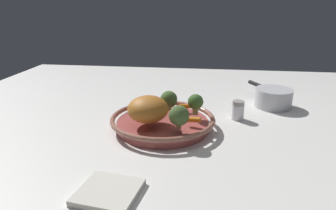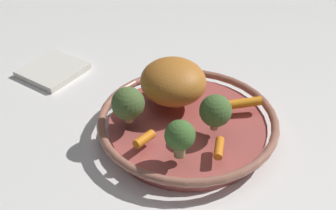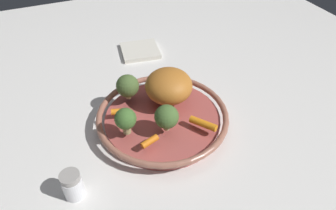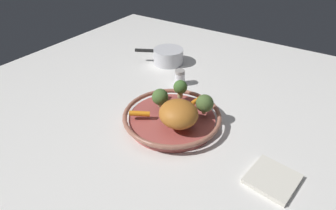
{
  "view_description": "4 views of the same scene",
  "coord_description": "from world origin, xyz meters",
  "px_view_note": "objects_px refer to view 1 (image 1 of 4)",
  "views": [
    {
      "loc": [
        0.14,
        -0.9,
        0.4
      ],
      "look_at": [
        0.02,
        0.01,
        0.08
      ],
      "focal_mm": 32.72,
      "sensor_mm": 36.0,
      "label": 1
    },
    {
      "loc": [
        0.59,
        0.25,
        0.54
      ],
      "look_at": [
        0.03,
        -0.03,
        0.08
      ],
      "focal_mm": 46.76,
      "sensor_mm": 36.0,
      "label": 2
    },
    {
      "loc": [
        0.21,
        0.52,
        0.56
      ],
      "look_at": [
        -0.02,
        -0.0,
        0.06
      ],
      "focal_mm": 32.36,
      "sensor_mm": 36.0,
      "label": 3
    },
    {
      "loc": [
        -0.66,
        -0.42,
        0.61
      ],
      "look_at": [
        0.0,
        0.02,
        0.07
      ],
      "focal_mm": 30.5,
      "sensor_mm": 36.0,
      "label": 4
    }
  ],
  "objects_px": {
    "baby_carrot_left": "(193,120)",
    "broccoli_floret_small": "(179,116)",
    "salt_shaker": "(238,110)",
    "dish_towel": "(109,192)",
    "broccoli_floret_large": "(169,99)",
    "roast_chicken_piece": "(148,109)",
    "broccoli_floret_edge": "(195,102)",
    "serving_bowl": "(163,122)",
    "baby_carrot_right": "(146,104)",
    "baby_carrot_back": "(185,106)",
    "saucepan": "(273,98)"
  },
  "relations": [
    {
      "from": "baby_carrot_left",
      "to": "broccoli_floret_large",
      "type": "height_order",
      "value": "broccoli_floret_large"
    },
    {
      "from": "serving_bowl",
      "to": "broccoli_floret_large",
      "type": "relative_size",
      "value": 4.96
    },
    {
      "from": "serving_bowl",
      "to": "baby_carrot_right",
      "type": "xyz_separation_m",
      "value": [
        -0.07,
        0.08,
        0.03
      ]
    },
    {
      "from": "broccoli_floret_large",
      "to": "salt_shaker",
      "type": "distance_m",
      "value": 0.25
    },
    {
      "from": "broccoli_floret_edge",
      "to": "saucepan",
      "type": "bearing_deg",
      "value": 40.05
    },
    {
      "from": "broccoli_floret_large",
      "to": "saucepan",
      "type": "xyz_separation_m",
      "value": [
        0.38,
        0.22,
        -0.05
      ]
    },
    {
      "from": "baby_carrot_back",
      "to": "broccoli_floret_edge",
      "type": "xyz_separation_m",
      "value": [
        0.04,
        -0.06,
        0.03
      ]
    },
    {
      "from": "baby_carrot_back",
      "to": "broccoli_floret_large",
      "type": "relative_size",
      "value": 0.62
    },
    {
      "from": "dish_towel",
      "to": "broccoli_floret_edge",
      "type": "bearing_deg",
      "value": 67.32
    },
    {
      "from": "baby_carrot_left",
      "to": "broccoli_floret_small",
      "type": "distance_m",
      "value": 0.07
    },
    {
      "from": "dish_towel",
      "to": "serving_bowl",
      "type": "bearing_deg",
      "value": 80.16
    },
    {
      "from": "roast_chicken_piece",
      "to": "dish_towel",
      "type": "height_order",
      "value": "roast_chicken_piece"
    },
    {
      "from": "broccoli_floret_edge",
      "to": "broccoli_floret_small",
      "type": "distance_m",
      "value": 0.13
    },
    {
      "from": "roast_chicken_piece",
      "to": "baby_carrot_back",
      "type": "relative_size",
      "value": 3.04
    },
    {
      "from": "baby_carrot_back",
      "to": "saucepan",
      "type": "relative_size",
      "value": 0.19
    },
    {
      "from": "serving_bowl",
      "to": "salt_shaker",
      "type": "height_order",
      "value": "salt_shaker"
    },
    {
      "from": "roast_chicken_piece",
      "to": "broccoli_floret_small",
      "type": "xyz_separation_m",
      "value": [
        0.1,
        -0.04,
        -0.0
      ]
    },
    {
      "from": "broccoli_floret_edge",
      "to": "baby_carrot_left",
      "type": "bearing_deg",
      "value": -91.72
    },
    {
      "from": "baby_carrot_back",
      "to": "baby_carrot_left",
      "type": "bearing_deg",
      "value": -74.13
    },
    {
      "from": "baby_carrot_left",
      "to": "saucepan",
      "type": "bearing_deg",
      "value": 46.75
    },
    {
      "from": "broccoli_floret_edge",
      "to": "salt_shaker",
      "type": "bearing_deg",
      "value": 31.67
    },
    {
      "from": "broccoli_floret_edge",
      "to": "salt_shaker",
      "type": "xyz_separation_m",
      "value": [
        0.14,
        0.09,
        -0.05
      ]
    },
    {
      "from": "broccoli_floret_edge",
      "to": "dish_towel",
      "type": "bearing_deg",
      "value": -112.68
    },
    {
      "from": "serving_bowl",
      "to": "broccoli_floret_edge",
      "type": "relative_size",
      "value": 4.92
    },
    {
      "from": "roast_chicken_piece",
      "to": "broccoli_floret_large",
      "type": "bearing_deg",
      "value": 64.53
    },
    {
      "from": "salt_shaker",
      "to": "saucepan",
      "type": "bearing_deg",
      "value": 46.68
    },
    {
      "from": "baby_carrot_right",
      "to": "saucepan",
      "type": "bearing_deg",
      "value": 22.48
    },
    {
      "from": "broccoli_floret_small",
      "to": "dish_towel",
      "type": "distance_m",
      "value": 0.31
    },
    {
      "from": "salt_shaker",
      "to": "dish_towel",
      "type": "relative_size",
      "value": 0.53
    },
    {
      "from": "salt_shaker",
      "to": "baby_carrot_right",
      "type": "bearing_deg",
      "value": -173.43
    },
    {
      "from": "broccoli_floret_small",
      "to": "salt_shaker",
      "type": "height_order",
      "value": "broccoli_floret_small"
    },
    {
      "from": "baby_carrot_back",
      "to": "salt_shaker",
      "type": "xyz_separation_m",
      "value": [
        0.18,
        0.03,
        -0.02
      ]
    },
    {
      "from": "baby_carrot_left",
      "to": "serving_bowl",
      "type": "bearing_deg",
      "value": 159.98
    },
    {
      "from": "broccoli_floret_large",
      "to": "dish_towel",
      "type": "distance_m",
      "value": 0.44
    },
    {
      "from": "broccoli_floret_small",
      "to": "dish_towel",
      "type": "relative_size",
      "value": 0.55
    },
    {
      "from": "serving_bowl",
      "to": "salt_shaker",
      "type": "bearing_deg",
      "value": 25.87
    },
    {
      "from": "dish_towel",
      "to": "baby_carrot_back",
      "type": "bearing_deg",
      "value": 74.06
    },
    {
      "from": "serving_bowl",
      "to": "baby_carrot_left",
      "type": "height_order",
      "value": "baby_carrot_left"
    },
    {
      "from": "broccoli_floret_edge",
      "to": "broccoli_floret_small",
      "type": "xyz_separation_m",
      "value": [
        -0.04,
        -0.12,
        -0.0
      ]
    },
    {
      "from": "broccoli_floret_small",
      "to": "salt_shaker",
      "type": "relative_size",
      "value": 1.05
    },
    {
      "from": "baby_carrot_right",
      "to": "salt_shaker",
      "type": "xyz_separation_m",
      "value": [
        0.32,
        0.04,
        -0.02
      ]
    },
    {
      "from": "baby_carrot_left",
      "to": "dish_towel",
      "type": "xyz_separation_m",
      "value": [
        -0.16,
        -0.33,
        -0.04
      ]
    },
    {
      "from": "roast_chicken_piece",
      "to": "baby_carrot_back",
      "type": "bearing_deg",
      "value": 52.34
    },
    {
      "from": "broccoli_floret_large",
      "to": "broccoli_floret_small",
      "type": "bearing_deg",
      "value": -71.67
    },
    {
      "from": "baby_carrot_right",
      "to": "broccoli_floret_edge",
      "type": "distance_m",
      "value": 0.18
    },
    {
      "from": "roast_chicken_piece",
      "to": "baby_carrot_left",
      "type": "bearing_deg",
      "value": 4.81
    },
    {
      "from": "roast_chicken_piece",
      "to": "dish_towel",
      "type": "bearing_deg",
      "value": -94.63
    },
    {
      "from": "serving_bowl",
      "to": "baby_carrot_back",
      "type": "xyz_separation_m",
      "value": [
        0.07,
        0.09,
        0.03
      ]
    },
    {
      "from": "roast_chicken_piece",
      "to": "serving_bowl",
      "type": "bearing_deg",
      "value": 51.93
    },
    {
      "from": "baby_carrot_right",
      "to": "broccoli_floret_small",
      "type": "relative_size",
      "value": 0.99
    }
  ]
}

